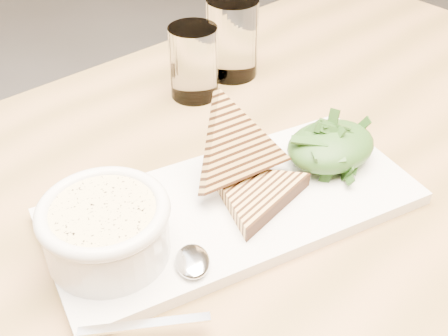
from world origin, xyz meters
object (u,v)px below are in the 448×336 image
table_top (286,194)px  platter (234,206)px  glass_far (232,38)px  soup_bowl (107,234)px  glass_near (194,62)px

table_top → platter: platter is taller
glass_far → soup_bowl: bearing=-141.1°
soup_bowl → glass_near: (0.25, 0.24, 0.01)m
soup_bowl → glass_near: size_ratio=1.15×
soup_bowl → table_top: bearing=0.5°
platter → glass_far: (0.18, 0.27, 0.05)m
table_top → glass_far: size_ratio=10.18×
soup_bowl → platter: bearing=-2.0°
glass_near → platter: bearing=-111.4°
soup_bowl → glass_far: 0.42m
table_top → soup_bowl: soup_bowl is taller
platter → soup_bowl: soup_bowl is taller
soup_bowl → glass_far: glass_far is taller
glass_near → glass_far: (0.08, 0.02, 0.01)m
table_top → soup_bowl: bearing=-179.5°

